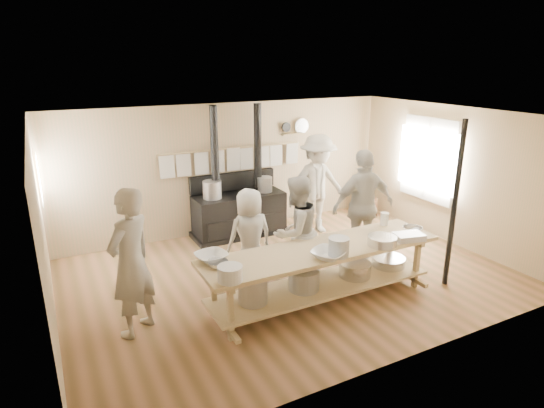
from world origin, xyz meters
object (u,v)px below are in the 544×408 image
Objects in this scene: cook_left at (296,232)px; chair at (367,204)px; cook_by_window at (317,185)px; cook_right at (363,206)px; stove at (239,210)px; roasting_pan at (409,237)px; cook_center at (250,236)px; prep_table at (321,269)px; cook_far_left at (131,263)px.

cook_left is 3.94m from chair.
cook_right is at bearing -89.20° from cook_by_window.
cook_by_window reaches higher than cook_left.
stove is 1.29× the size of cook_by_window.
cook_left is 4.15× the size of roasting_pan.
cook_center is (-0.65, -1.96, 0.25)m from stove.
prep_table is 4.26m from chair.
cook_center is (1.91, 0.60, -0.21)m from cook_far_left.
cook_right is (1.50, 0.27, 0.11)m from cook_left.
cook_left reaches higher than roasting_pan.
cook_right is 4.67× the size of roasting_pan.
cook_by_window is (1.52, 1.76, 0.13)m from cook_left.
cook_far_left is 2.51m from cook_left.
roasting_pan is (1.96, -1.39, 0.13)m from cook_center.
cook_left is 1.15× the size of cook_center.
cook_left is at bearing 144.54° from roasting_pan.
cook_left is 0.73m from cook_center.
cook_right is (2.08, -0.14, 0.22)m from cook_center.
cook_right is at bearing 32.58° from prep_table.
cook_left is 1.53m from cook_right.
cook_by_window reaches higher than roasting_pan.
prep_table is 4.48× the size of chair.
cook_far_left is at bearing -133.01° from chair.
cook_center is at bearing 121.23° from prep_table.
cook_by_window reaches higher than prep_table.
cook_center is (-0.59, 0.41, -0.11)m from cook_left.
cook_by_window is 1.90m from chair.
cook_by_window is (2.11, 1.35, 0.24)m from cook_center.
cook_by_window is at bearing 168.02° from cook_far_left.
roasting_pan is at bearing -95.67° from chair.
chair is (1.67, 0.45, -0.77)m from cook_by_window.
prep_table reaches higher than chair.
cook_left is 0.87× the size of cook_by_window.
cook_left is at bearing 95.12° from prep_table.
cook_left is 2.33m from cook_by_window.
cook_right is (1.44, 0.92, 0.47)m from prep_table.
cook_by_window is 2.51× the size of chair.
stove is at bearing 111.39° from roasting_pan.
prep_table is 0.74m from cook_left.
stove reaches higher than prep_table.
stove reaches higher than cook_right.
roasting_pan is (-1.82, -3.19, 0.66)m from chair.
stove is at bearing 89.96° from prep_table.
cook_by_window is 2.75m from roasting_pan.
prep_table is at bearing 165.90° from roasting_pan.
chair is (3.78, 1.80, -0.53)m from cook_center.
prep_table is 8.48× the size of roasting_pan.
chair is (3.20, 2.22, -0.64)m from cook_left.
prep_table is 1.84× the size of cook_far_left.
prep_table is 2.86m from cook_by_window.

